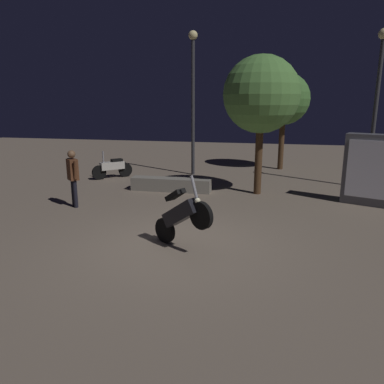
{
  "coord_description": "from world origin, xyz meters",
  "views": [
    {
      "loc": [
        1.9,
        -7.37,
        3.07
      ],
      "look_at": [
        0.16,
        0.85,
        1.0
      ],
      "focal_mm": 35.16,
      "sensor_mm": 36.0,
      "label": 1
    }
  ],
  "objects_px": {
    "motorcycle_white_parked_left": "(112,167)",
    "kiosk_billboard": "(373,170)",
    "streetlamp_near": "(378,91)",
    "person_rider_beside": "(73,174)",
    "streetlamp_far": "(193,87)",
    "motorcycle_black_foreground": "(182,215)"
  },
  "relations": [
    {
      "from": "motorcycle_white_parked_left",
      "to": "kiosk_billboard",
      "type": "xyz_separation_m",
      "value": [
        9.13,
        -2.08,
        0.61
      ]
    },
    {
      "from": "motorcycle_white_parked_left",
      "to": "streetlamp_near",
      "type": "height_order",
      "value": "streetlamp_near"
    },
    {
      "from": "kiosk_billboard",
      "to": "person_rider_beside",
      "type": "bearing_deg",
      "value": 35.3
    },
    {
      "from": "motorcycle_white_parked_left",
      "to": "kiosk_billboard",
      "type": "distance_m",
      "value": 9.39
    },
    {
      "from": "streetlamp_near",
      "to": "streetlamp_far",
      "type": "bearing_deg",
      "value": 169.93
    },
    {
      "from": "kiosk_billboard",
      "to": "streetlamp_far",
      "type": "bearing_deg",
      "value": -7.92
    },
    {
      "from": "motorcycle_black_foreground",
      "to": "streetlamp_near",
      "type": "bearing_deg",
      "value": 86.45
    },
    {
      "from": "motorcycle_white_parked_left",
      "to": "kiosk_billboard",
      "type": "height_order",
      "value": "kiosk_billboard"
    },
    {
      "from": "streetlamp_far",
      "to": "streetlamp_near",
      "type": "bearing_deg",
      "value": -10.07
    },
    {
      "from": "motorcycle_black_foreground",
      "to": "streetlamp_far",
      "type": "xyz_separation_m",
      "value": [
        -1.44,
        8.01,
        2.8
      ]
    },
    {
      "from": "streetlamp_near",
      "to": "kiosk_billboard",
      "type": "relative_size",
      "value": 2.54
    },
    {
      "from": "motorcycle_black_foreground",
      "to": "motorcycle_white_parked_left",
      "type": "xyz_separation_m",
      "value": [
        -4.44,
        6.6,
        -0.31
      ]
    },
    {
      "from": "motorcycle_white_parked_left",
      "to": "motorcycle_black_foreground",
      "type": "bearing_deg",
      "value": 80.12
    },
    {
      "from": "streetlamp_near",
      "to": "motorcycle_black_foreground",
      "type": "bearing_deg",
      "value": -126.91
    },
    {
      "from": "motorcycle_black_foreground",
      "to": "streetlamp_near",
      "type": "xyz_separation_m",
      "value": [
        5.14,
        6.85,
        2.61
      ]
    },
    {
      "from": "streetlamp_far",
      "to": "kiosk_billboard",
      "type": "bearing_deg",
      "value": -29.67
    },
    {
      "from": "motorcycle_black_foreground",
      "to": "motorcycle_white_parked_left",
      "type": "relative_size",
      "value": 1.29
    },
    {
      "from": "motorcycle_black_foreground",
      "to": "streetlamp_near",
      "type": "distance_m",
      "value": 8.95
    },
    {
      "from": "streetlamp_far",
      "to": "kiosk_billboard",
      "type": "xyz_separation_m",
      "value": [
        6.14,
        -3.5,
        -2.49
      ]
    },
    {
      "from": "motorcycle_black_foreground",
      "to": "streetlamp_far",
      "type": "bearing_deg",
      "value": 133.54
    },
    {
      "from": "motorcycle_white_parked_left",
      "to": "streetlamp_near",
      "type": "relative_size",
      "value": 0.24
    },
    {
      "from": "streetlamp_near",
      "to": "person_rider_beside",
      "type": "bearing_deg",
      "value": -153.96
    }
  ]
}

